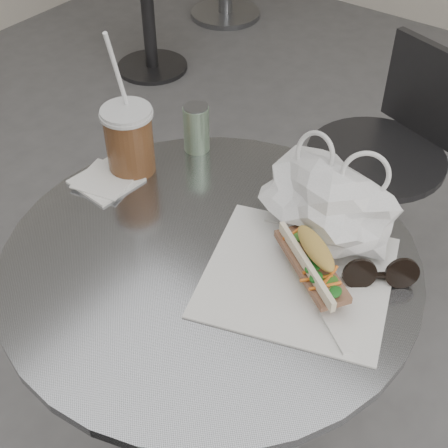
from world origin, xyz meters
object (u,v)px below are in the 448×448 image
Objects in this scene: sunglasses at (380,275)px; banh_mi at (312,262)px; cafe_table at (212,348)px; bg_chair at (140,6)px; drink_can at (196,128)px; chair_far at (379,188)px; iced_coffee at (129,139)px.

banh_mi is at bearing 172.27° from sunglasses.
cafe_table is 1.01× the size of bg_chair.
banh_mi is 2.26× the size of drink_can.
chair_far is 6.48× the size of sunglasses.
banh_mi is at bearing -5.80° from iced_coffee.
cafe_table is 1.00× the size of chair_far.
iced_coffee reaches higher than banh_mi.
banh_mi is at bearing -24.94° from drink_can.
drink_can is at bearing 132.56° from cafe_table.
chair_far is 0.92m from iced_coffee.
banh_mi is 0.44m from drink_can.
sunglasses is at bearing -19.12° from bg_chair.
iced_coffee reaches higher than drink_can.
sunglasses is 0.52m from drink_can.
cafe_table is at bearing -47.44° from drink_can.
sunglasses reaches higher than cafe_table.
iced_coffee is at bearing -29.93° from bg_chair.
banh_mi is at bearing 121.95° from chair_far.
sunglasses is at bearing 130.07° from chair_far.
chair_far is 0.92m from banh_mi.
cafe_table is at bearing -20.51° from iced_coffee.
bg_chair is (-1.52, 0.58, -0.00)m from chair_far.
banh_mi is at bearing -21.90° from bg_chair.
iced_coffee is at bearing 159.49° from cafe_table.
banh_mi is 0.12m from sunglasses.
chair_far is 0.78m from drink_can.
banh_mi reaches higher than cafe_table.
banh_mi is 2.06× the size of sunglasses.
cafe_table is 0.47m from drink_can.
chair_far is 0.89m from sunglasses.
drink_can reaches higher than banh_mi.
chair_far is at bearing 136.95° from banh_mi.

